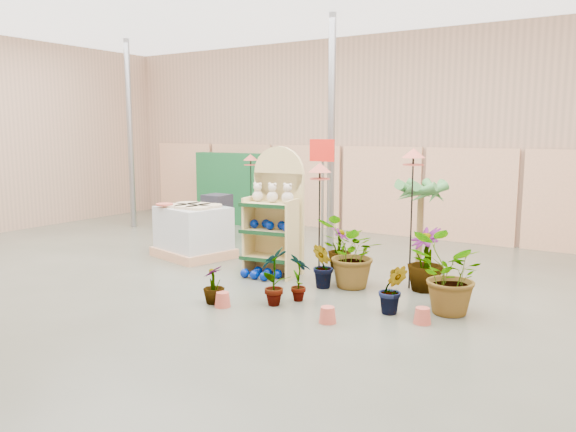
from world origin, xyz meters
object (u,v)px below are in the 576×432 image
at_px(display_shelf, 276,216).
at_px(bird_table_front, 320,172).
at_px(potted_plant_2, 351,254).
at_px(pallet_stack, 193,231).

distance_m(display_shelf, bird_table_front, 1.29).
bearing_deg(potted_plant_2, bird_table_front, -165.41).
distance_m(display_shelf, potted_plant_2, 1.54).
distance_m(display_shelf, pallet_stack, 2.05).
bearing_deg(pallet_stack, bird_table_front, 5.14).
height_order(pallet_stack, potted_plant_2, potted_plant_2).
relative_size(display_shelf, pallet_stack, 1.34).
relative_size(bird_table_front, potted_plant_2, 1.77).
bearing_deg(potted_plant_2, display_shelf, 173.63).
height_order(display_shelf, bird_table_front, display_shelf).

